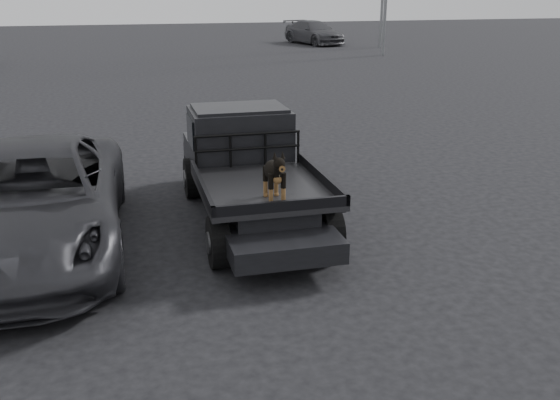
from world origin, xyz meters
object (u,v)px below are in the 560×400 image
object	(u,v)px
parked_suv	(31,201)
dog	(274,175)
distant_car_b	(314,32)
flatbed_ute	(251,195)

from	to	relation	value
parked_suv	dog	bearing A→B (deg)	-18.12
distant_car_b	dog	bearing A→B (deg)	-124.03
parked_suv	distant_car_b	size ratio (longest dim) A/B	1.09
parked_suv	distant_car_b	world-z (taller)	parked_suv
flatbed_ute	parked_suv	distance (m)	3.47
distant_car_b	parked_suv	bearing A→B (deg)	-129.91
parked_suv	distant_car_b	bearing A→B (deg)	66.95
flatbed_ute	distant_car_b	distance (m)	33.74
dog	distant_car_b	size ratio (longest dim) A/B	0.14
flatbed_ute	dog	xyz separation A→B (m)	(0.01, -1.63, 0.83)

